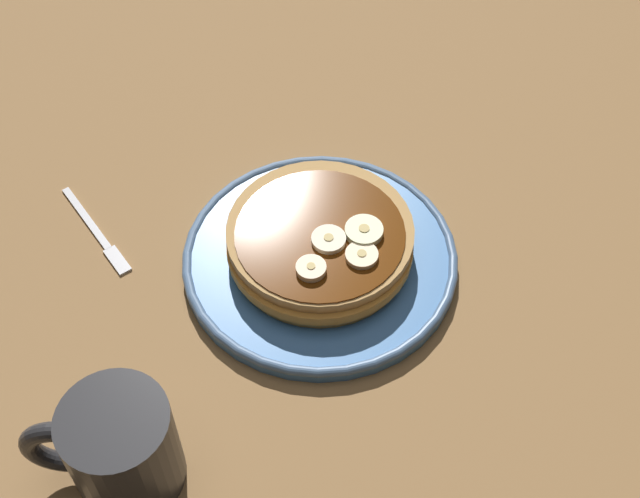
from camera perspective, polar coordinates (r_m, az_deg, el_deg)
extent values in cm
cube|color=olive|center=(81.86, 0.00, -1.62)|extent=(140.00, 140.00, 3.00)
cylinder|color=#3F72B2|center=(80.13, 0.00, -0.69)|extent=(25.61, 25.61, 1.34)
torus|color=#496588|center=(79.75, 0.00, -0.49)|extent=(25.78, 25.78, 0.94)
cylinder|color=#AB7C3D|center=(79.13, 0.04, -0.22)|extent=(16.33, 16.33, 1.05)
cylinder|color=#BF8034|center=(78.21, -0.06, 0.16)|extent=(17.18, 17.18, 1.05)
cylinder|color=tan|center=(77.92, 0.02, 1.12)|extent=(17.21, 17.21, 1.05)
cylinder|color=#592B0A|center=(77.08, 0.00, 1.07)|extent=(15.52, 15.52, 0.16)
cylinder|color=beige|center=(76.26, 0.58, 0.61)|extent=(3.13, 3.13, 0.67)
cylinder|color=tan|center=(75.97, 0.58, 0.79)|extent=(0.88, 0.88, 0.08)
cylinder|color=#ECEEBD|center=(77.17, 2.94, 1.44)|extent=(3.48, 3.48, 0.81)
cylinder|color=tan|center=(76.83, 2.96, 1.65)|extent=(0.98, 0.98, 0.08)
cylinder|color=#FCE4BD|center=(74.19, -0.60, -1.34)|extent=(2.69, 2.69, 0.79)
cylinder|color=tan|center=(73.85, -0.61, -1.13)|extent=(0.75, 0.75, 0.08)
cylinder|color=#FEE6B9|center=(75.26, 2.80, -0.45)|extent=(2.94, 2.94, 0.65)
cylinder|color=tan|center=(74.97, 2.81, -0.28)|extent=(0.82, 0.82, 0.08)
cylinder|color=#262628|center=(67.32, -13.00, -12.83)|extent=(8.36, 8.36, 9.41)
cylinder|color=black|center=(64.02, -13.61, -11.37)|extent=(7.11, 7.11, 0.56)
torus|color=#262628|center=(68.45, -16.67, -12.57)|extent=(6.78, 1.51, 6.78)
cube|color=silver|center=(87.03, -15.34, 2.05)|extent=(6.25, 8.03, 0.50)
cube|color=silver|center=(82.87, -13.39, -0.71)|extent=(3.11, 3.56, 0.50)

